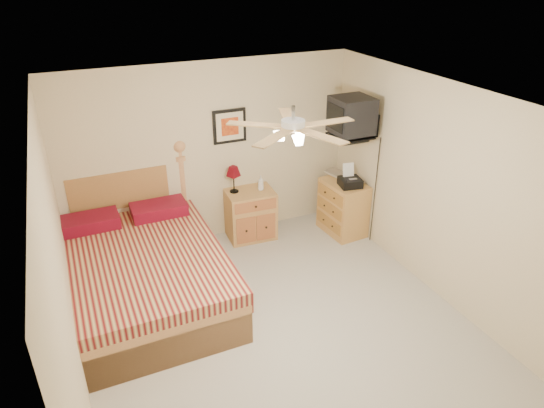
{
  "coord_description": "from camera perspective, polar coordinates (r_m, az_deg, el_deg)",
  "views": [
    {
      "loc": [
        -1.75,
        -3.69,
        3.62
      ],
      "look_at": [
        0.3,
        0.9,
        1.06
      ],
      "focal_mm": 32.0,
      "sensor_mm": 36.0,
      "label": 1
    }
  ],
  "objects": [
    {
      "name": "floor",
      "position": [
        5.46,
        1.03,
        -14.59
      ],
      "size": [
        4.5,
        4.5,
        0.0
      ],
      "primitive_type": "plane",
      "color": "#AAA699",
      "rests_on": "ground"
    },
    {
      "name": "ceiling",
      "position": [
        4.24,
        1.31,
        11.6
      ],
      "size": [
        4.0,
        4.5,
        0.04
      ],
      "primitive_type": "cube",
      "color": "white",
      "rests_on": "ground"
    },
    {
      "name": "wall_back",
      "position": [
        6.64,
        -7.16,
        5.79
      ],
      "size": [
        4.0,
        0.04,
        2.5
      ],
      "primitive_type": "cube",
      "color": "beige",
      "rests_on": "ground"
    },
    {
      "name": "wall_front",
      "position": [
        3.28,
        19.33,
        -21.29
      ],
      "size": [
        4.0,
        0.04,
        2.5
      ],
      "primitive_type": "cube",
      "color": "beige",
      "rests_on": "ground"
    },
    {
      "name": "wall_left",
      "position": [
        4.4,
        -23.45,
        -8.25
      ],
      "size": [
        0.04,
        4.5,
        2.5
      ],
      "primitive_type": "cube",
      "color": "beige",
      "rests_on": "ground"
    },
    {
      "name": "wall_right",
      "position": [
        5.78,
        19.43,
        1.07
      ],
      "size": [
        0.04,
        4.5,
        2.5
      ],
      "primitive_type": "cube",
      "color": "beige",
      "rests_on": "ground"
    },
    {
      "name": "bed",
      "position": [
        5.62,
        -15.56,
        -4.72
      ],
      "size": [
        1.8,
        2.36,
        1.53
      ],
      "primitive_type": null,
      "rotation": [
        0.0,
        0.0,
        0.0
      ],
      "color": "tan",
      "rests_on": "ground"
    },
    {
      "name": "nightstand",
      "position": [
        6.93,
        -2.56,
        -1.19
      ],
      "size": [
        0.69,
        0.54,
        0.72
      ],
      "primitive_type": "cube",
      "rotation": [
        0.0,
        0.0,
        -0.07
      ],
      "color": "#A88042",
      "rests_on": "ground"
    },
    {
      "name": "table_lamp",
      "position": [
        6.69,
        -4.53,
        2.93
      ],
      "size": [
        0.26,
        0.26,
        0.38
      ],
      "primitive_type": null,
      "rotation": [
        0.0,
        0.0,
        -0.32
      ],
      "color": "#610711",
      "rests_on": "nightstand"
    },
    {
      "name": "lotion_bottle",
      "position": [
        6.77,
        -1.33,
        2.51
      ],
      "size": [
        0.11,
        0.11,
        0.21
      ],
      "primitive_type": "imported",
      "rotation": [
        0.0,
        0.0,
        -0.37
      ],
      "color": "silver",
      "rests_on": "nightstand"
    },
    {
      "name": "framed_picture",
      "position": [
        6.57,
        -5.02,
        9.11
      ],
      "size": [
        0.46,
        0.04,
        0.46
      ],
      "primitive_type": "cube",
      "color": "black",
      "rests_on": "wall_back"
    },
    {
      "name": "dresser",
      "position": [
        7.1,
        8.34,
        -0.41
      ],
      "size": [
        0.51,
        0.7,
        0.79
      ],
      "primitive_type": "cube",
      "rotation": [
        0.0,
        0.0,
        0.07
      ],
      "color": "#BE8640",
      "rests_on": "ground"
    },
    {
      "name": "fax_machine",
      "position": [
        6.77,
        9.23,
        3.27
      ],
      "size": [
        0.34,
        0.35,
        0.31
      ],
      "primitive_type": null,
      "rotation": [
        0.0,
        0.0,
        -0.18
      ],
      "color": "black",
      "rests_on": "dresser"
    },
    {
      "name": "magazine_lower",
      "position": [
        7.1,
        6.94,
        3.36
      ],
      "size": [
        0.26,
        0.32,
        0.03
      ],
      "primitive_type": "imported",
      "rotation": [
        0.0,
        0.0,
        0.21
      ],
      "color": "beige",
      "rests_on": "dresser"
    },
    {
      "name": "magazine_upper",
      "position": [
        7.11,
        6.92,
        3.58
      ],
      "size": [
        0.27,
        0.31,
        0.02
      ],
      "primitive_type": "imported",
      "rotation": [
        0.0,
        0.0,
        0.32
      ],
      "color": "gray",
      "rests_on": "magazine_lower"
    },
    {
      "name": "wall_tv",
      "position": [
        6.4,
        10.49,
        10.04
      ],
      "size": [
        0.56,
        0.46,
        0.58
      ],
      "primitive_type": null,
      "color": "black",
      "rests_on": "wall_right"
    },
    {
      "name": "ceiling_fan",
      "position": [
        4.11,
        2.49,
        9.04
      ],
      "size": [
        1.14,
        1.14,
        0.28
      ],
      "primitive_type": null,
      "color": "silver",
      "rests_on": "ceiling"
    }
  ]
}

